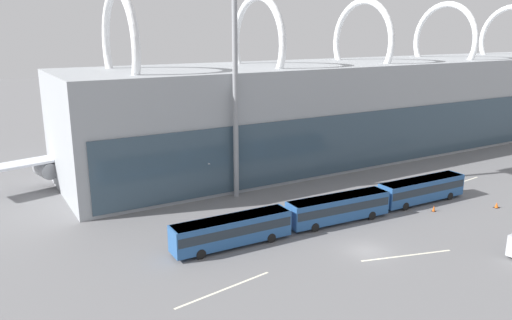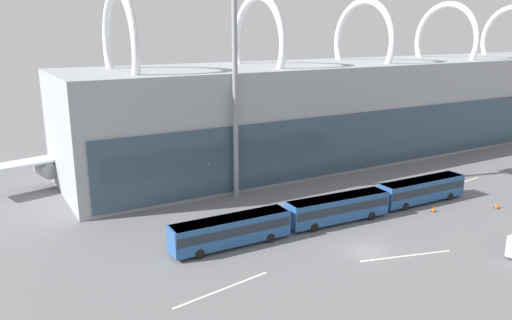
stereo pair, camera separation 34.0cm
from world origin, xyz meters
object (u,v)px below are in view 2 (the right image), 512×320
Objects in this scene: shuttle_bus_1 at (338,207)px; traffic_cone_0 at (434,209)px; traffic_cone_1 at (497,206)px; airliner_at_gate_near at (125,139)px; floodlight_mast at (235,31)px; shuttle_bus_2 at (422,189)px; shuttle_bus_0 at (231,229)px; airliner_at_gate_far at (382,107)px.

shuttle_bus_1 is 16.69× the size of traffic_cone_0.
shuttle_bus_1 reaches higher than traffic_cone_1.
floodlight_mast is (8.57, -21.29, 16.58)m from airliner_at_gate_near.
traffic_cone_0 is 8.40m from traffic_cone_1.
traffic_cone_0 is (26.67, -38.63, -4.40)m from airliner_at_gate_near.
shuttle_bus_2 is at bearing 3.10° from shuttle_bus_1.
traffic_cone_0 is at bearing -6.57° from shuttle_bus_0.
shuttle_bus_2 is (27.97, -35.45, -2.94)m from airliner_at_gate_near.
shuttle_bus_2 is (27.32, -0.42, 0.00)m from shuttle_bus_0.
shuttle_bus_1 is (14.31, -35.37, -2.94)m from airliner_at_gate_near.
airliner_at_gate_near is 3.59× the size of shuttle_bus_1.
shuttle_bus_0 is 18.61× the size of traffic_cone_1.
airliner_at_gate_far is 3.00× the size of shuttle_bus_2.
airliner_at_gate_near reaches higher than traffic_cone_0.
traffic_cone_0 is (26.02, -3.60, -1.45)m from shuttle_bus_0.
floodlight_mast is (-5.74, 14.08, 19.53)m from shuttle_bus_1.
traffic_cone_0 reaches higher than traffic_cone_1.
shuttle_bus_2 is at bearing 67.70° from traffic_cone_0.
floodlight_mast is (7.92, 13.74, 19.53)m from shuttle_bus_0.
airliner_at_gate_far is 50.86m from traffic_cone_0.
traffic_cone_0 is (-30.27, -40.58, -4.92)m from airliner_at_gate_far.
airliner_at_gate_near is 67.23× the size of traffic_cone_1.
floodlight_mast is 47.04× the size of traffic_cone_1.
shuttle_bus_1 is 0.40× the size of floodlight_mast.
airliner_at_gate_near is 35.16m from shuttle_bus_0.
shuttle_bus_0 is (0.65, -35.03, -2.94)m from airliner_at_gate_near.
airliner_at_gate_near is at bearing 111.93° from floodlight_mast.
airliner_at_gate_near is 1.21× the size of airliner_at_gate_far.
airliner_at_gate_far is 49.74× the size of traffic_cone_0.
floodlight_mast reaches higher than traffic_cone_1.
shuttle_bus_0 reaches higher than traffic_cone_0.
shuttle_bus_2 reaches higher than traffic_cone_0.
airliner_at_gate_far is 55.79× the size of traffic_cone_1.
airliner_at_gate_near is at bearing 124.62° from traffic_cone_0.
traffic_cone_0 is at bearing 158.30° from traffic_cone_1.
shuttle_bus_0 is 26.31m from traffic_cone_0.
traffic_cone_0 is at bearing -158.93° from airliner_at_gate_near.
airliner_at_gate_near reaches higher than traffic_cone_1.
traffic_cone_1 is (7.81, -3.11, -0.04)m from traffic_cone_0.
shuttle_bus_2 is at bearing -155.27° from airliner_at_gate_near.
shuttle_bus_2 is at bearing 147.94° from airliner_at_gate_far.
shuttle_bus_0 is at bearing -119.97° from floodlight_mast.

